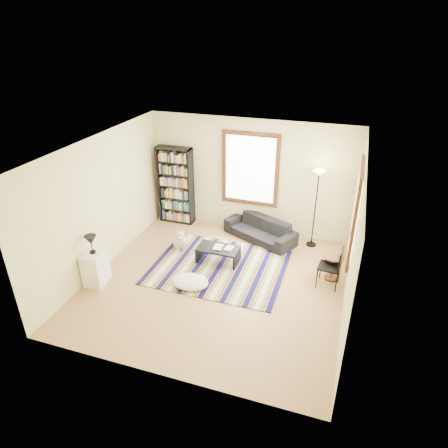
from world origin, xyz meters
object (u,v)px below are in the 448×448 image
(sofa, at_px, (260,229))
(coffee_table, at_px, (218,255))
(floor_lamp, at_px, (315,209))
(bookshelf, at_px, (176,186))
(dog, at_px, (181,238))
(white_cabinet, at_px, (96,268))
(folding_chair, at_px, (329,267))
(floor_cushion, at_px, (190,282))
(side_table, at_px, (332,267))

(sofa, height_order, coffee_table, sofa)
(sofa, relative_size, floor_lamp, 0.96)
(bookshelf, bearing_deg, dog, -62.66)
(floor_lamp, height_order, dog, floor_lamp)
(sofa, xyz_separation_m, white_cabinet, (-2.70, -2.80, 0.09))
(coffee_table, bearing_deg, folding_chair, -2.82)
(floor_cushion, relative_size, white_cabinet, 1.08)
(floor_lamp, xyz_separation_m, folding_chair, (0.52, -1.51, -0.50))
(side_table, bearing_deg, bookshelf, 160.76)
(white_cabinet, bearing_deg, bookshelf, 76.54)
(coffee_table, distance_m, dog, 1.06)
(side_table, bearing_deg, sofa, 147.08)
(dog, bearing_deg, floor_lamp, -3.24)
(bookshelf, height_order, coffee_table, bookshelf)
(sofa, xyz_separation_m, floor_lamp, (1.23, 0.10, 0.67))
(sofa, height_order, folding_chair, folding_chair)
(sofa, relative_size, dog, 3.41)
(side_table, bearing_deg, coffee_table, -176.88)
(sofa, height_order, floor_lamp, floor_lamp)
(sofa, height_order, bookshelf, bookshelf)
(bookshelf, height_order, dog, bookshelf)
(side_table, distance_m, white_cabinet, 4.79)
(floor_lamp, bearing_deg, folding_chair, -71.10)
(sofa, height_order, side_table, side_table)
(white_cabinet, relative_size, dog, 1.34)
(coffee_table, height_order, side_table, side_table)
(coffee_table, height_order, white_cabinet, white_cabinet)
(side_table, bearing_deg, folding_chair, -101.39)
(bookshelf, relative_size, folding_chair, 2.33)
(side_table, relative_size, dog, 1.04)
(folding_chair, height_order, white_cabinet, folding_chair)
(floor_lamp, distance_m, white_cabinet, 4.92)
(floor_cushion, xyz_separation_m, white_cabinet, (-1.84, -0.48, 0.26))
(coffee_table, relative_size, dog, 1.73)
(floor_lamp, relative_size, white_cabinet, 2.66)
(dog, bearing_deg, sofa, 7.23)
(bookshelf, xyz_separation_m, floor_cushion, (1.44, -2.59, -0.91))
(bookshelf, distance_m, white_cabinet, 3.16)
(sofa, relative_size, side_table, 3.30)
(bookshelf, bearing_deg, white_cabinet, -97.33)
(white_cabinet, bearing_deg, dog, 53.13)
(floor_cushion, height_order, dog, dog)
(side_table, bearing_deg, white_cabinet, -160.02)
(dog, bearing_deg, white_cabinet, -145.21)
(dog, bearing_deg, side_table, -26.91)
(floor_lamp, xyz_separation_m, white_cabinet, (-3.93, -2.90, -0.58))
(side_table, height_order, dog, side_table)
(folding_chair, bearing_deg, floor_cushion, -155.60)
(coffee_table, bearing_deg, white_cabinet, -144.16)
(sofa, height_order, white_cabinet, white_cabinet)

